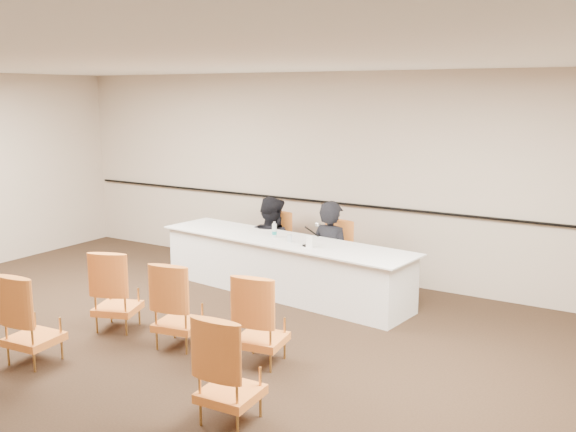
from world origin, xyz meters
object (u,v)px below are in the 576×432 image
Objects in this scene: panelist_second_chair at (271,245)px; aud_chair_front_right at (261,318)px; coffee_cup at (309,242)px; aud_chair_back_left at (33,318)px; aud_chair_front_mid at (179,304)px; water_bottle at (274,230)px; panel_table at (283,266)px; panelist_main at (331,262)px; aud_chair_back_right at (230,368)px; panelist_main_chair at (331,256)px; microphone at (307,235)px; panelist_second at (271,251)px; drinking_glass at (290,238)px; aud_chair_front_left at (117,289)px.

panelist_second_chair is 1.00× the size of aud_chair_front_right.
coffee_cup is 0.15× the size of aud_chair_back_left.
aud_chair_front_mid and aud_chair_front_right have the same top height.
water_bottle is at bearing 84.24° from aud_chair_front_mid.
aud_chair_back_left is at bearing -99.73° from panel_table.
aud_chair_back_left is (-1.98, -1.18, 0.00)m from aud_chair_front_right.
aud_chair_back_right is (1.00, -3.70, 0.09)m from panelist_main.
water_bottle is 2.23m from aud_chair_front_mid.
panelist_second_chair reaches higher than panel_table.
panelist_main_chair is (0.00, 0.00, 0.09)m from panelist_main.
microphone reaches higher than aud_chair_back_left.
panel_table is at bearing -179.07° from microphone.
aud_chair_back_right is (1.00, -3.70, 0.00)m from panelist_main_chair.
water_bottle is at bearing 47.19° from panelist_main.
microphone is 2.00m from aud_chair_front_right.
coffee_cup is (1.15, -0.88, 0.45)m from panelist_second.
coffee_cup reaches higher than drinking_glass.
panelist_main reaches higher than panelist_main_chair.
panelist_second is (-1.07, 0.12, -0.10)m from panelist_main_chair.
aud_chair_front_mid is at bearing 110.14° from panelist_second.
panel_table is 26.55× the size of coffee_cup.
panelist_second_chair is 3.91m from aud_chair_back_left.
aud_chair_front_left reaches higher than coffee_cup.
microphone is (0.49, -0.20, 0.53)m from panel_table.
aud_chair_back_left is at bearing -104.00° from panelist_main_chair.
panelist_second is at bearing 142.59° from coffee_cup.
aud_chair_front_right is (0.86, -1.98, -0.33)m from drinking_glass.
panelist_main is at bearing 38.11° from water_bottle.
aud_chair_back_left is 2.41m from aud_chair_back_right.
drinking_glass is (0.77, -0.73, 0.43)m from panelist_second.
panelist_second reaches higher than water_bottle.
aud_chair_front_right reaches higher than coffee_cup.
aud_chair_front_right is (0.56, -2.59, 0.00)m from panelist_main_chair.
panelist_second_chair is (0.00, 0.00, 0.10)m from panelist_second.
panelist_second_chair is at bearing 111.98° from aud_chair_front_right.
panelist_second is 1.74× the size of aud_chair_front_right.
panelist_main_chair reaches higher than coffee_cup.
panelist_second_chair is 1.00× the size of aud_chair_back_left.
aud_chair_back_right is at bearing -48.30° from microphone.
water_bottle is at bearing 158.64° from drinking_glass.
panelist_second is 1.48m from microphone.
drinking_glass is at bearing -174.51° from microphone.
drinking_glass is 0.11× the size of aud_chair_back_left.
aud_chair_back_left reaches higher than drinking_glass.
aud_chair_back_right is (1.62, -3.22, -0.39)m from water_bottle.
microphone is 0.32× the size of aud_chair_back_left.
panelist_main reaches higher than aud_chair_front_right.
panelist_main_chair reaches higher than panel_table.
panelist_second reaches higher than panelist_main_chair.
panel_table is at bearing -125.43° from panelist_main_chair.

